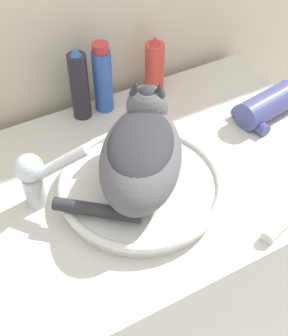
% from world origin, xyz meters
% --- Properties ---
extents(vanity_counter, '(1.17, 0.63, 0.88)m').
position_xyz_m(vanity_counter, '(0.00, 0.32, 0.44)').
color(vanity_counter, beige).
rests_on(vanity_counter, ground_plane).
extents(sink_basin, '(0.37, 0.37, 0.04)m').
position_xyz_m(sink_basin, '(0.05, 0.27, 0.90)').
color(sink_basin, silver).
rests_on(sink_basin, vanity_counter).
extents(cat, '(0.36, 0.34, 0.17)m').
position_xyz_m(cat, '(0.05, 0.28, 1.00)').
color(cat, '#56565B').
rests_on(cat, sink_basin).
extents(faucet, '(0.15, 0.09, 0.16)m').
position_xyz_m(faucet, '(-0.16, 0.35, 0.96)').
color(faucet, silver).
rests_on(faucet, vanity_counter).
extents(hairspray_can_black, '(0.05, 0.05, 0.20)m').
position_xyz_m(hairspray_can_black, '(0.05, 0.59, 0.97)').
color(hairspray_can_black, '#28232D').
rests_on(hairspray_can_black, vanity_counter).
extents(spray_bottle_trigger, '(0.05, 0.05, 0.17)m').
position_xyz_m(spray_bottle_trigger, '(0.26, 0.59, 0.96)').
color(spray_bottle_trigger, '#DB3D33').
rests_on(spray_bottle_trigger, vanity_counter).
extents(shampoo_bottle_tall, '(0.05, 0.05, 0.19)m').
position_xyz_m(shampoo_bottle_tall, '(0.11, 0.59, 0.97)').
color(shampoo_bottle_tall, '#335BB7').
rests_on(shampoo_bottle_tall, vanity_counter).
extents(cream_tube, '(0.15, 0.07, 0.03)m').
position_xyz_m(cream_tube, '(0.28, 0.05, 0.89)').
color(cream_tube, silver).
rests_on(cream_tube, vanity_counter).
extents(hair_dryer, '(0.20, 0.12, 0.07)m').
position_xyz_m(hair_dryer, '(0.47, 0.35, 0.91)').
color(hair_dryer, '#474C8C').
rests_on(hair_dryer, vanity_counter).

